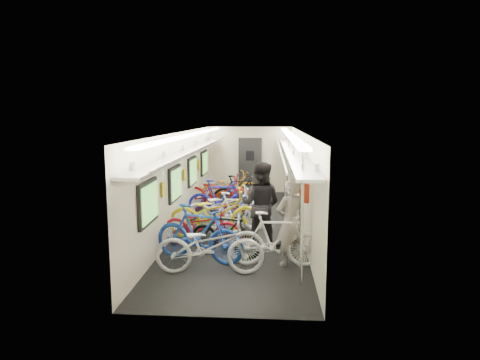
# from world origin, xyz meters

# --- Properties ---
(train_car_shell) EXTENTS (10.00, 10.00, 10.00)m
(train_car_shell) POSITION_xyz_m (-0.36, 0.71, 1.66)
(train_car_shell) COLOR black
(train_car_shell) RESTS_ON ground
(bicycle_0) EXTENTS (1.97, 0.78, 1.02)m
(bicycle_0) POSITION_xyz_m (-0.33, -3.34, 0.51)
(bicycle_0) COLOR silver
(bicycle_0) RESTS_ON ground
(bicycle_1) EXTENTS (1.93, 1.12, 1.12)m
(bicycle_1) POSITION_xyz_m (-0.63, -2.72, 0.56)
(bicycle_1) COLOR #1C42A8
(bicycle_1) RESTS_ON ground
(bicycle_2) EXTENTS (1.87, 0.96, 0.93)m
(bicycle_2) POSITION_xyz_m (-0.72, -1.80, 0.47)
(bicycle_2) COLOR maroon
(bicycle_2) RESTS_ON ground
(bicycle_3) EXTENTS (1.62, 0.98, 0.94)m
(bicycle_3) POSITION_xyz_m (-0.15, -2.35, 0.47)
(bicycle_3) COLOR black
(bicycle_3) RESTS_ON ground
(bicycle_4) EXTENTS (2.24, 1.08, 1.13)m
(bicycle_4) POSITION_xyz_m (-0.52, -1.02, 0.56)
(bicycle_4) COLOR gold
(bicycle_4) RESTS_ON ground
(bicycle_5) EXTENTS (1.60, 0.50, 0.96)m
(bicycle_5) POSITION_xyz_m (-0.11, -0.40, 0.48)
(bicycle_5) COLOR white
(bicycle_5) RESTS_ON ground
(bicycle_6) EXTENTS (2.14, 1.17, 1.06)m
(bicycle_6) POSITION_xyz_m (-0.39, -0.28, 0.53)
(bicycle_6) COLOR silver
(bicycle_6) RESTS_ON ground
(bicycle_7) EXTENTS (1.78, 0.51, 1.07)m
(bicycle_7) POSITION_xyz_m (-0.64, 0.85, 0.54)
(bicycle_7) COLOR #1A1DA0
(bicycle_7) RESTS_ON ground
(bicycle_8) EXTENTS (2.20, 1.04, 1.11)m
(bicycle_8) POSITION_xyz_m (-0.81, 1.72, 0.56)
(bicycle_8) COLOR maroon
(bicycle_8) RESTS_ON ground
(bicycle_9) EXTENTS (1.74, 1.11, 1.02)m
(bicycle_9) POSITION_xyz_m (-0.20, 2.21, 0.51)
(bicycle_9) COLOR black
(bicycle_9) RESTS_ON ground
(bicycle_10) EXTENTS (2.03, 1.42, 1.01)m
(bicycle_10) POSITION_xyz_m (-0.58, 3.00, 0.51)
(bicycle_10) COLOR #C97512
(bicycle_10) RESTS_ON ground
(bicycle_11) EXTENTS (1.75, 0.50, 1.05)m
(bicycle_11) POSITION_xyz_m (0.84, -2.89, 0.53)
(bicycle_11) COLOR silver
(bicycle_11) RESTS_ON ground
(bicycle_12) EXTENTS (1.95, 1.31, 0.97)m
(bicycle_12) POSITION_xyz_m (-0.56, 3.26, 0.49)
(bicycle_12) COLOR slate
(bicycle_12) RESTS_ON ground
(passenger_near) EXTENTS (0.72, 0.63, 1.66)m
(passenger_near) POSITION_xyz_m (1.12, -2.78, 0.83)
(passenger_near) COLOR gray
(passenger_near) RESTS_ON ground
(passenger_mid) EXTENTS (1.04, 0.90, 1.84)m
(passenger_mid) POSITION_xyz_m (0.53, -1.67, 0.92)
(passenger_mid) COLOR black
(passenger_mid) RESTS_ON ground
(backpack) EXTENTS (0.28, 0.19, 0.38)m
(backpack) POSITION_xyz_m (1.45, -2.22, 1.28)
(backpack) COLOR #A32B10
(backpack) RESTS_ON passenger_near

